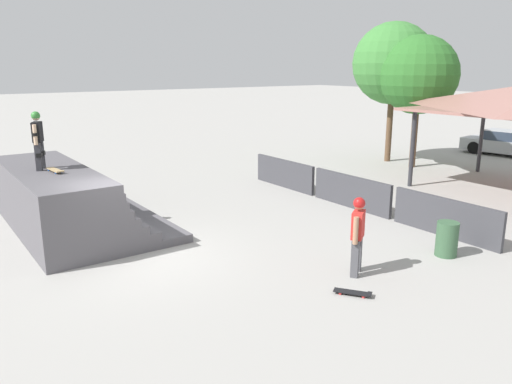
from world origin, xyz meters
The scene contains 11 objects.
ground_plane centered at (0.00, 0.00, 0.00)m, with size 160.00×160.00×0.00m, color #A3A09B.
quarter_pipe_ramp centered at (-3.08, -0.80, 0.79)m, with size 5.99×3.67×1.79m.
skater_on_deck centered at (-3.09, -1.31, 2.68)m, with size 0.65×0.42×1.55m.
skateboard_on_deck centered at (-2.50, -1.09, 1.85)m, with size 0.83×0.28×0.09m.
bystander_walking centered at (3.83, 3.57, 1.03)m, with size 0.47×0.63×1.76m.
skateboard_on_ground centered at (4.56, 2.74, 0.06)m, with size 0.74×0.60×0.09m.
barrier_fence centered at (-0.04, 7.40, 0.52)m, with size 10.20×0.12×1.05m.
tree_beside_pavilion centered at (-4.78, 14.84, 4.59)m, with size 3.77×3.77×6.49m.
tree_far_back centered at (-3.17, 14.62, 4.10)m, with size 3.44×3.44×5.83m.
trash_bin centered at (4.34, 6.16, 0.42)m, with size 0.52×0.52×0.85m, color #385B3D.
parked_car_silver centered at (-2.41, 21.11, 0.60)m, with size 4.20×2.20×1.27m.
Camera 1 is at (10.93, -4.24, 4.50)m, focal length 35.00 mm.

